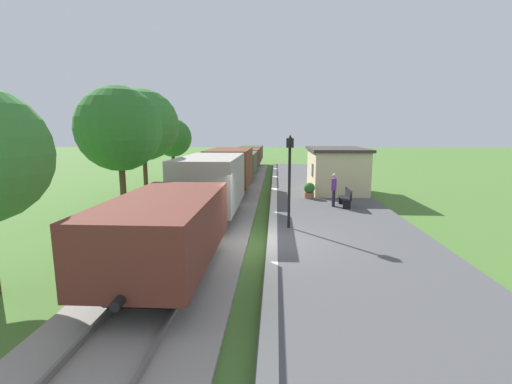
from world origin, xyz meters
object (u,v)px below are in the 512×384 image
Objects in this scene: freight_train at (235,168)px; bench_near_hut at (346,197)px; lamp_post_near at (290,164)px; station_hut at (336,169)px; tree_field_left at (172,138)px; person_waiting at (334,189)px; tree_trackside_far at (143,125)px; tree_trackside_mid at (119,129)px; potted_planter at (309,190)px.

bench_near_hut is at bearing -46.06° from freight_train.
lamp_post_near is at bearing -126.07° from bench_near_hut.
station_hut is 3.87× the size of bench_near_hut.
tree_field_left is (-6.01, 5.34, 2.03)m from freight_train.
person_waiting is 5.14m from lamp_post_near.
bench_near_hut is (6.53, -6.77, -0.78)m from freight_train.
lamp_post_near is (-2.45, -4.22, 1.62)m from person_waiting.
person_waiting is 12.80m from tree_trackside_far.
freight_train is at bearing 107.33° from lamp_post_near.
tree_trackside_mid is at bearing 165.34° from lamp_post_near.
station_hut is at bearing 86.93° from bench_near_hut.
person_waiting is at bearing -178.43° from bench_near_hut.
station_hut is (6.80, -1.67, 0.15)m from freight_train.
person_waiting is at bearing -45.54° from tree_field_left.
tree_trackside_far is (-9.08, 8.71, 1.67)m from lamp_post_near.
tree_trackside_mid is (-9.04, -4.42, 3.45)m from potted_planter.
person_waiting is at bearing -64.65° from potted_planter.
freight_train is at bearing 133.94° from bench_near_hut.
tree_trackside_mid is at bearing -82.76° from tree_field_left.
tree_trackside_mid reaches higher than freight_train.
tree_trackside_far is (-1.45, 6.71, 0.29)m from tree_trackside_mid.
freight_train is 6.76× the size of station_hut.
tree_trackside_far reaches higher than person_waiting.
freight_train is 8.29m from tree_field_left.
tree_trackside_far is at bearing 102.20° from tree_trackside_mid.
lamp_post_near is at bearing 71.95° from person_waiting.
lamp_post_near reaches higher than bench_near_hut.
tree_field_left is (-0.37, 7.64, -0.93)m from tree_trackside_far.
freight_train is 7.00m from station_hut.
tree_trackside_far is 1.30× the size of tree_field_left.
tree_field_left is at bearing -33.48° from person_waiting.
person_waiting is 1.87× the size of potted_planter.
person_waiting is at bearing -21.25° from tree_trackside_far.
freight_train is 5.81× the size of tree_trackside_far.
tree_trackside_far reaches higher than tree_trackside_mid.
station_hut is 0.86× the size of tree_trackside_far.
freight_train reaches higher than potted_planter.
lamp_post_near reaches higher than potted_planter.
potted_planter is 11.37m from tree_trackside_far.
person_waiting is (5.89, -6.79, -0.32)m from freight_train.
lamp_post_near is at bearing -43.81° from tree_trackside_far.
freight_train is at bearing 65.08° from tree_trackside_mid.
freight_train is 11.61m from lamp_post_near.
tree_field_left is (-10.86, 9.93, 2.81)m from potted_planter.
tree_trackside_mid is (-7.63, 1.99, 1.38)m from lamp_post_near.
station_hut reaches higher than potted_planter.
station_hut is 1.57× the size of lamp_post_near.
tree_trackside_far is at bearing -9.19° from person_waiting.
tree_trackside_mid is at bearing -146.22° from station_hut.
freight_train is 6.43× the size of tree_trackside_mid.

